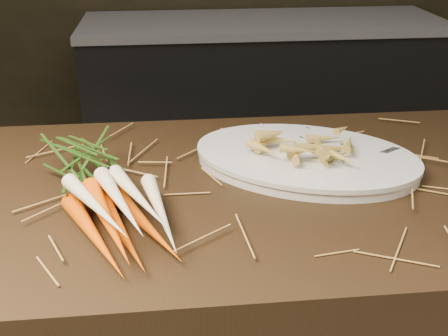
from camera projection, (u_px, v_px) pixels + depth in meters
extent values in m
cube|color=black|center=(261.00, 103.00, 3.00)|extent=(1.80, 0.60, 0.80)
cube|color=#99999E|center=(264.00, 23.00, 2.82)|extent=(1.82, 0.62, 0.04)
cone|color=#E54900|center=(95.00, 236.00, 0.87)|extent=(0.13, 0.24, 0.03)
cone|color=#E54900|center=(120.00, 230.00, 0.89)|extent=(0.12, 0.25, 0.03)
cone|color=#E54900|center=(144.00, 224.00, 0.90)|extent=(0.14, 0.24, 0.03)
cone|color=#E54900|center=(108.00, 221.00, 0.86)|extent=(0.11, 0.25, 0.03)
cone|color=#F6EBBA|center=(96.00, 207.00, 0.86)|extent=(0.13, 0.22, 0.04)
cone|color=#F6EBBA|center=(120.00, 202.00, 0.87)|extent=(0.10, 0.23, 0.04)
cone|color=#F6EBBA|center=(138.00, 197.00, 0.89)|extent=(0.11, 0.23, 0.04)
cone|color=#F6EBBA|center=(161.00, 213.00, 0.89)|extent=(0.07, 0.24, 0.03)
ellipsoid|color=#2B5814|center=(83.00, 161.00, 1.05)|extent=(0.22, 0.26, 0.08)
cube|color=silver|center=(387.00, 169.00, 1.06)|extent=(0.15, 0.10, 0.00)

